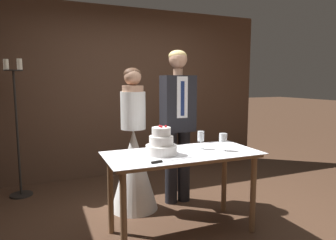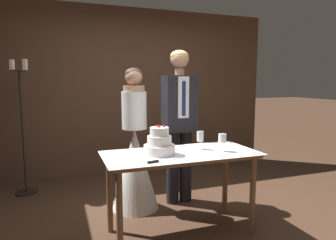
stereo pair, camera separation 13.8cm
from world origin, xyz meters
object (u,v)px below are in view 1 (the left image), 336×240
at_px(tiered_cake, 161,144).
at_px(candle_stand, 17,133).
at_px(wine_glass_near, 223,138).
at_px(bride, 134,159).
at_px(groom, 178,119).
at_px(cake_table, 182,163).
at_px(cake_knife, 165,161).
at_px(wine_glass_middle, 201,137).

xyz_separation_m(tiered_cake, candle_stand, (-1.31, 1.65, -0.08)).
height_order(wine_glass_near, bride, bride).
bearing_deg(wine_glass_near, groom, 98.93).
distance_m(tiered_cake, groom, 0.86).
bearing_deg(groom, wine_glass_near, -81.07).
relative_size(wine_glass_near, bride, 0.11).
xyz_separation_m(tiered_cake, wine_glass_near, (0.61, -0.09, 0.03)).
relative_size(tiered_cake, bride, 0.18).
bearing_deg(cake_table, candle_stand, 132.46).
bearing_deg(tiered_cake, groom, 55.30).
distance_m(cake_knife, candle_stand, 2.28).
distance_m(cake_table, bride, 0.77).
height_order(tiered_cake, wine_glass_middle, tiered_cake).
bearing_deg(cake_table, tiered_cake, 176.16).
distance_m(wine_glass_middle, candle_stand, 2.38).
bearing_deg(wine_glass_middle, wine_glass_near, -42.86).
relative_size(wine_glass_near, groom, 0.09).
height_order(cake_knife, groom, groom).
relative_size(bride, groom, 0.88).
bearing_deg(cake_knife, wine_glass_near, 2.58).
bearing_deg(cake_table, groom, 68.96).
bearing_deg(cake_knife, tiered_cake, 64.24).
relative_size(wine_glass_middle, bride, 0.11).
distance_m(tiered_cake, bride, 0.77).
distance_m(cake_table, groom, 0.84).
bearing_deg(cake_table, cake_knife, -139.55).
height_order(wine_glass_near, candle_stand, candle_stand).
bearing_deg(candle_stand, cake_knife, -56.79).
bearing_deg(candle_stand, cake_table, -47.54).
bearing_deg(wine_glass_middle, cake_table, -162.95).
distance_m(wine_glass_middle, bride, 0.89).
xyz_separation_m(cake_table, cake_knife, (-0.28, -0.24, 0.11)).
bearing_deg(groom, bride, 179.96).
xyz_separation_m(cake_knife, candle_stand, (-1.25, 1.90, 0.01)).
distance_m(tiered_cake, wine_glass_near, 0.62).
bearing_deg(cake_table, wine_glass_near, -11.15).
bearing_deg(wine_glass_middle, cake_knife, -148.96).
xyz_separation_m(cake_knife, groom, (0.55, 0.95, 0.22)).
distance_m(tiered_cake, candle_stand, 2.11).
bearing_deg(wine_glass_middle, candle_stand, 137.86).
distance_m(wine_glass_near, candle_stand, 2.60).
relative_size(wine_glass_near, candle_stand, 0.10).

